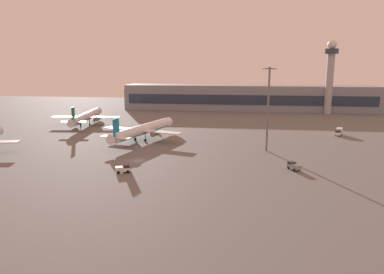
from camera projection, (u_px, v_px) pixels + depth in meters
The scene contains 9 objects.
ground_plane at pixel (138, 161), 118.12m from camera, with size 416.00×416.00×0.00m, color #605E5B.
terminal_building at pixel (249, 98), 243.25m from camera, with size 164.80×22.40×16.40m.
control_tower at pixel (330, 72), 222.00m from camera, with size 8.00×8.00×44.69m.
airplane_terminal_side at pixel (143, 130), 148.45m from camera, with size 34.37×43.74×11.46m.
airplane_far_stand at pixel (86, 117), 184.25m from camera, with size 34.46×44.19×11.33m.
maintenance_van at pixel (123, 169), 105.11m from camera, with size 4.57×3.39×2.25m.
baggage_tractor at pixel (294, 166), 107.96m from camera, with size 3.91×4.54×2.25m.
catering_truck at pixel (339, 132), 159.08m from camera, with size 4.45×6.12×3.05m.
apron_light_east at pixel (268, 104), 128.00m from camera, with size 4.80×0.90×29.79m.
Camera 1 is at (32.21, -110.89, 31.34)m, focal length 34.08 mm.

